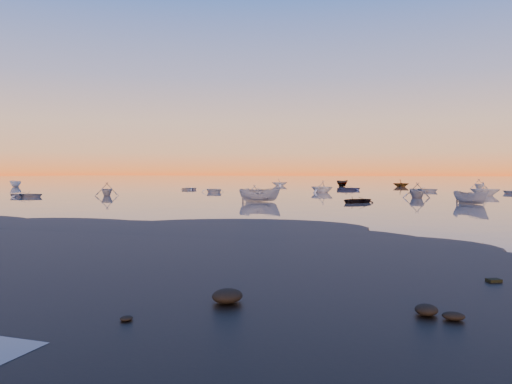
% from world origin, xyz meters
% --- Properties ---
extents(ground, '(600.00, 600.00, 0.00)m').
position_xyz_m(ground, '(0.00, 100.00, 0.00)').
color(ground, '#685E56').
rests_on(ground, ground).
extents(mud_lobes, '(140.00, 6.00, 0.07)m').
position_xyz_m(mud_lobes, '(0.00, -1.00, 0.01)').
color(mud_lobes, black).
rests_on(mud_lobes, ground).
extents(moored_fleet, '(124.00, 58.00, 1.20)m').
position_xyz_m(moored_fleet, '(0.00, 53.00, 0.00)').
color(moored_fleet, white).
rests_on(moored_fleet, ground).
extents(boat_near_left, '(4.80, 3.91, 1.12)m').
position_xyz_m(boat_near_left, '(-9.71, 43.65, 0.00)').
color(boat_near_left, white).
rests_on(boat_near_left, ground).
extents(boat_near_center, '(3.05, 4.47, 1.43)m').
position_xyz_m(boat_near_center, '(3.65, 24.00, 0.00)').
color(boat_near_center, gray).
rests_on(boat_near_center, ground).
extents(boat_near_right, '(4.14, 2.70, 1.33)m').
position_xyz_m(boat_near_right, '(18.22, 36.77, 0.00)').
color(boat_near_right, gray).
rests_on(boat_near_right, ground).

